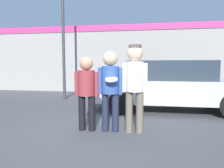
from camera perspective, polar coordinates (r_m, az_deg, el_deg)
ground_plane at (r=4.49m, az=-5.44°, el=-12.91°), size 56.00×56.00×0.00m
storefront_building at (r=10.36m, az=3.33°, el=7.27°), size 24.00×0.22×3.46m
person_left at (r=4.29m, az=-7.28°, el=-0.98°), size 0.53×0.36×1.59m
person_middle_with_frisbee at (r=4.18m, az=-0.50°, el=-0.02°), size 0.53×0.55×1.70m
person_right at (r=4.13m, az=6.50°, el=1.23°), size 0.52×0.35×1.82m
parked_car_near at (r=6.48m, az=16.31°, el=-0.38°), size 4.76×1.81×1.55m
street_lamp at (r=8.73m, az=-12.23°, el=19.27°), size 1.43×0.35×5.70m
shrub at (r=9.58m, az=17.51°, el=0.57°), size 1.31×1.31×1.31m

